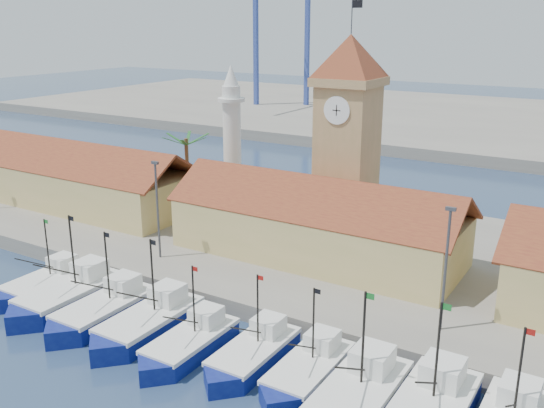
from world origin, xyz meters
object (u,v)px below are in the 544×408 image
Objects in this scene: boat_0 at (43,285)px; boat_5 at (251,356)px; minaret at (232,138)px; clock_tower at (347,134)px.

boat_0 reaches higher than boat_5.
minaret reaches higher than boat_0.
boat_0 is 26.39m from minaret.
clock_tower is at bearing 99.61° from boat_5.
boat_5 is 32.47m from minaret.
boat_0 is 0.55× the size of minaret.
clock_tower is 15.30m from minaret.
clock_tower is (17.55, 22.66, 11.26)m from boat_0.
boat_0 is 1.01× the size of boat_5.
clock_tower is at bearing -7.61° from minaret.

